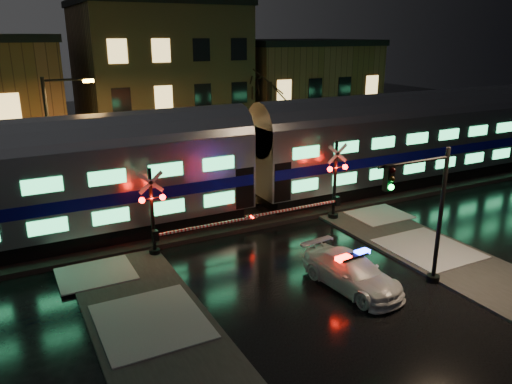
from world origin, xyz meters
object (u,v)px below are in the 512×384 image
crossing_signal_left (161,220)px  traffic_light (425,217)px  police_car (352,272)px  streetlight (56,140)px  crossing_signal_right (330,189)px

crossing_signal_left → traffic_light: traffic_light is taller
police_car → crossing_signal_left: crossing_signal_left is taller
crossing_signal_left → streetlight: 7.93m
streetlight → crossing_signal_left: bearing=-63.7°
traffic_light → crossing_signal_right: bearing=84.4°
traffic_light → streetlight: 18.24m
police_car → traffic_light: bearing=-32.3°
crossing_signal_right → streetlight: size_ratio=0.81×
streetlight → traffic_light: bearing=-51.7°
crossing_signal_right → streetlight: (-12.43, 6.69, 2.56)m
crossing_signal_left → crossing_signal_right: bearing=0.0°
police_car → crossing_signal_right: bearing=55.3°
crossing_signal_right → crossing_signal_left: size_ratio=1.06×
crossing_signal_left → streetlight: bearing=116.3°
police_car → streetlight: 16.26m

